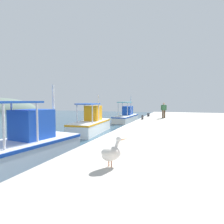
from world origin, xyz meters
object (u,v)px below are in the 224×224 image
fishing_boat_nearest (22,147)px  mooring_bollard_nearest (142,117)px  mooring_bollard_second (148,115)px  fisherman_standing (164,109)px  fishing_boat_second (91,124)px  pelican (111,152)px  fishing_boat_third (126,116)px

fishing_boat_nearest → mooring_bollard_nearest: (12.44, -2.76, 0.26)m
mooring_bollard_second → fisherman_standing: bearing=-130.2°
fisherman_standing → mooring_bollard_second: size_ratio=4.30×
fishing_boat_second → pelican: 10.67m
fisherman_standing → mooring_bollard_nearest: fisherman_standing is taller
fishing_boat_nearest → fisherman_standing: fishing_boat_nearest is taller
fishing_boat_third → pelican: size_ratio=6.82×
fishing_boat_second → mooring_bollard_nearest: fishing_boat_second is taller
fisherman_standing → pelican: bearing=179.1°
fishing_boat_second → fishing_boat_third: (9.26, -0.55, -0.10)m
fishing_boat_third → pelican: (-18.65, -4.49, 0.57)m
fishing_boat_third → pelican: fishing_boat_third is taller
fishing_boat_nearest → pelican: (-1.20, -4.32, 0.45)m
mooring_bollard_nearest → fishing_boat_third: bearing=30.4°
fisherman_standing → mooring_bollard_nearest: 3.04m
fishing_boat_third → mooring_bollard_nearest: size_ratio=14.86×
pelican → mooring_bollard_nearest: 13.73m
fishing_boat_second → fisherman_standing: 8.51m
fishing_boat_second → mooring_bollard_nearest: (4.24, -3.48, 0.28)m
pelican → fishing_boat_second: bearing=28.2°
fishing_boat_third → mooring_bollard_second: (-1.13, -2.94, 0.35)m
fishing_boat_nearest → pelican: bearing=-105.5°
pelican → mooring_bollard_nearest: size_ratio=2.18×
mooring_bollard_second → fishing_boat_third: bearing=68.9°
fisherman_standing → mooring_bollard_second: 2.48m
pelican → fisherman_standing: size_ratio=0.57×
fishing_boat_nearest → mooring_bollard_nearest: fishing_boat_nearest is taller
fishing_boat_nearest → pelican: 4.51m
pelican → mooring_bollard_second: size_ratio=2.44×
fishing_boat_second → fishing_boat_third: fishing_boat_third is taller
fishing_boat_second → pelican: bearing=-151.8°
fishing_boat_second → mooring_bollard_second: fishing_boat_second is taller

